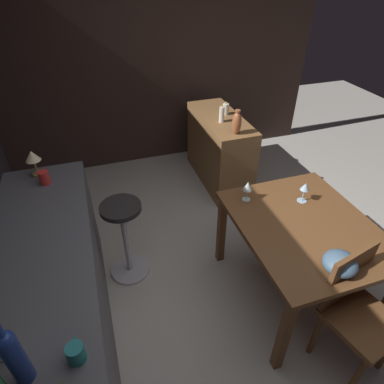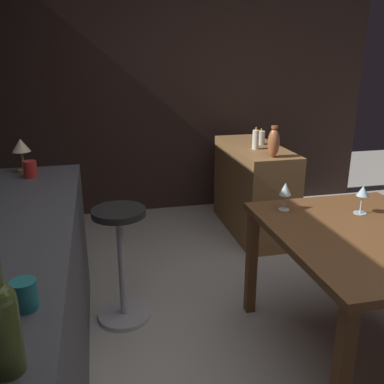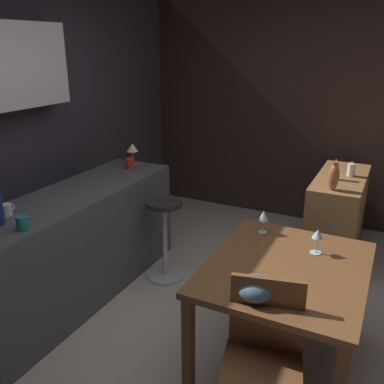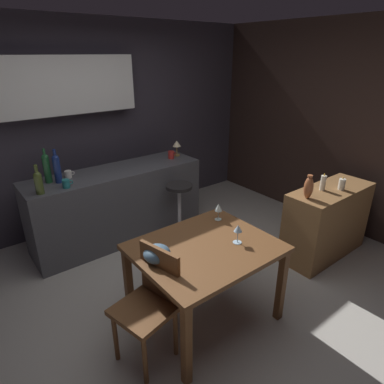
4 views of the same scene
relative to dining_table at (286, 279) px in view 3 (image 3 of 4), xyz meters
name	(u,v)px [view 3 (image 3 of 4)]	position (x,y,z in m)	size (l,w,h in m)	color
ground_plane	(237,346)	(0.04, 0.31, -0.65)	(9.00, 9.00, 0.00)	#B7B2A8
wall_side_right	(295,109)	(2.59, 0.61, 0.65)	(0.10, 4.40, 2.60)	#33231E
dining_table	(286,279)	(0.00, 0.00, 0.00)	(1.12, 0.93, 0.74)	brown
kitchen_counter	(75,246)	(0.06, 1.74, -0.20)	(2.10, 0.60, 0.90)	#4C4C51
sideboard_cabinet	(337,216)	(1.76, -0.07, -0.24)	(1.10, 0.44, 0.82)	olive
chair_near_window	(263,358)	(-0.56, -0.04, -0.15)	(0.48, 0.48, 0.90)	brown
bar_stool	(165,238)	(0.62, 1.22, -0.25)	(0.34, 0.34, 0.74)	#262323
wine_glass_left	(263,216)	(0.39, 0.28, 0.21)	(0.07, 0.07, 0.16)	silver
wine_glass_right	(318,235)	(0.24, -0.12, 0.22)	(0.07, 0.07, 0.16)	silver
fruit_bowl	(255,288)	(-0.42, 0.07, 0.16)	(0.21, 0.21, 0.13)	slate
cup_red	(130,163)	(0.86, 1.72, 0.30)	(0.11, 0.08, 0.10)	red
cup_teal	(23,223)	(-0.58, 1.55, 0.30)	(0.11, 0.08, 0.09)	teal
cup_white	(6,210)	(-0.46, 1.83, 0.29)	(0.11, 0.08, 0.08)	white
counter_lamp	(132,149)	(0.99, 1.78, 0.40)	(0.11, 0.11, 0.21)	#A58447
pillar_candle_tall	(335,171)	(1.63, -0.02, 0.26)	(0.06, 0.06, 0.19)	white
pillar_candle_short	(351,170)	(1.81, -0.14, 0.23)	(0.07, 0.07, 0.15)	white
vase_copper	(333,177)	(1.32, -0.05, 0.29)	(0.09, 0.09, 0.25)	#B26038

